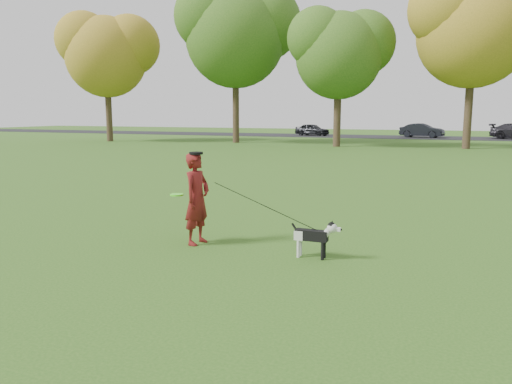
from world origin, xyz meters
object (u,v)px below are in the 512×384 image
at_px(dog, 315,235).
at_px(man, 197,199).
at_px(car_left, 312,130).
at_px(car_mid, 422,130).

bearing_deg(dog, man, 177.35).
relative_size(dog, car_left, 0.24).
bearing_deg(man, car_mid, 4.65).
height_order(car_left, car_mid, car_mid).
xyz_separation_m(car_left, car_mid, (10.19, 0.00, 0.05)).
distance_m(car_left, car_mid, 10.19).
bearing_deg(man, car_left, 19.03).
distance_m(dog, car_left, 41.59).
relative_size(man, dog, 1.96).
bearing_deg(car_mid, dog, -166.56).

